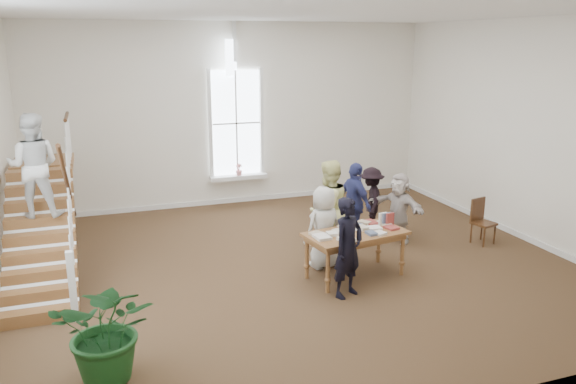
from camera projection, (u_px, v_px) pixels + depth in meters
name	position (u px, v px, depth m)	size (l,w,h in m)	color
ground	(297.00, 265.00, 10.46)	(10.00, 10.00, 0.00)	#442A1A
room_shell	(238.00, 188.00, 14.36)	(10.49, 10.00, 10.00)	white
staircase	(37.00, 191.00, 9.34)	(1.10, 4.10, 2.92)	brown
library_table	(355.00, 237.00, 9.76)	(1.88, 1.15, 0.89)	brown
police_officer	(348.00, 248.00, 8.99)	(0.60, 0.40, 1.66)	black
elderly_woman	(324.00, 227.00, 10.18)	(0.74, 0.48, 1.52)	beige
person_yellow	(328.00, 209.00, 10.69)	(0.91, 0.71, 1.88)	#EEEB94
woman_cluster_a	(355.00, 204.00, 11.37)	(0.99, 0.41, 1.69)	navy
woman_cluster_b	(371.00, 201.00, 12.00)	(0.94, 0.54, 1.45)	black
woman_cluster_c	(399.00, 208.00, 11.51)	(1.34, 0.43, 1.45)	beige
floor_plant	(109.00, 329.00, 6.76)	(1.21, 1.05, 1.35)	#133B15
side_chair	(481.00, 219.00, 11.49)	(0.49, 0.49, 0.93)	#3A1D10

